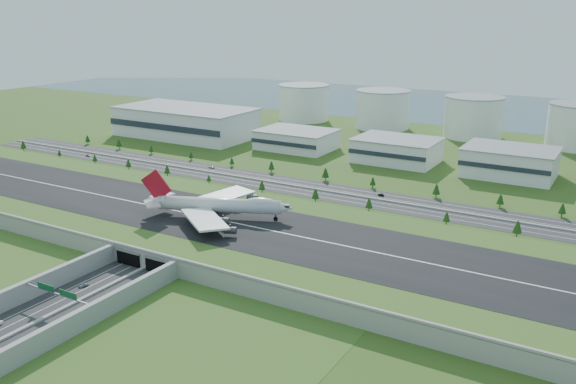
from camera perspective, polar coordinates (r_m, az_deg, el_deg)
The scene contains 20 objects.
ground at distance 309.11m, azimuth -6.98°, elevation -3.91°, with size 1200.00×1200.00×0.00m, color #2F4C17.
airfield_deck at distance 307.63m, azimuth -7.02°, elevation -3.20°, with size 520.00×100.00×9.20m.
underpass_road at distance 243.44m, azimuth -21.50°, elevation -10.06°, with size 38.80×120.40×8.00m.
sign_gantry_near at distance 244.30m, azimuth -20.78°, elevation -8.97°, with size 38.70×0.70×9.80m.
north_expressway at distance 384.69m, azimuth 1.58°, elevation 0.39°, with size 560.00×36.00×0.12m, color #28282B.
tree_row at distance 376.72m, azimuth 3.73°, elevation 0.74°, with size 508.98×48.70×8.47m.
hangar_west at distance 548.70m, azimuth -9.55°, elevation 6.46°, with size 120.00×60.00×25.00m, color silver.
hangar_mid_a at distance 491.77m, azimuth 0.81°, elevation 4.91°, with size 58.00×42.00×15.00m, color silver.
hangar_mid_b at distance 456.58m, azimuth 10.15°, elevation 3.85°, with size 58.00×42.00×17.00m, color silver.
hangar_mid_c at distance 436.16m, azimuth 20.03°, elevation 2.62°, with size 58.00×42.00×19.00m, color silver.
fuel_tank_a at distance 622.00m, azimuth 1.49°, elevation 8.35°, with size 50.00×50.00×35.00m, color white.
fuel_tank_b at distance 586.09m, azimuth 8.84°, elevation 7.64°, with size 50.00×50.00×35.00m, color white.
fuel_tank_c at distance 560.87m, azimuth 16.97°, elevation 6.70°, with size 50.00×50.00×35.00m, color white.
bay_water at distance 738.46m, azimuth 16.31°, elevation 7.65°, with size 1200.00×260.00×0.06m, color #355766.
boeing_747 at distance 305.90m, azimuth -6.58°, elevation -1.19°, with size 73.43×68.03×24.01m.
car_0 at distance 264.03m, azimuth -18.59°, elevation -8.24°, with size 1.62×4.03×1.37m, color #B3B2B7.
car_2 at distance 256.58m, azimuth -14.81°, elevation -8.65°, with size 2.29×4.97×1.38m, color #0C1540.
car_4 at distance 492.07m, azimuth -18.22°, elevation 3.28°, with size 1.76×4.36×1.49m, color #58595D.
car_5 at distance 371.96m, azimuth 8.68°, elevation -0.26°, with size 1.45×4.17×1.37m, color black.
car_7 at distance 436.10m, azimuth -7.19°, elevation 2.34°, with size 2.00×4.91×1.43m, color white.
Camera 1 is at (177.65, -228.52, 108.48)m, focal length 38.00 mm.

